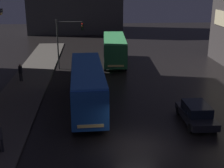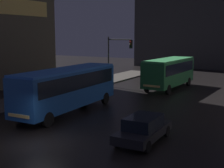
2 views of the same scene
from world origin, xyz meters
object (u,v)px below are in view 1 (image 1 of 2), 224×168
car_taxi (196,113)px  pedestrian_near (20,71)px  bus_near (87,83)px  bus_far (114,48)px  traffic_light_main (67,36)px

car_taxi → pedestrian_near: 17.93m
bus_near → bus_far: size_ratio=1.16×
bus_far → traffic_light_main: (-5.55, -1.94, 1.83)m
car_taxi → pedestrian_near: bearing=-36.2°
car_taxi → pedestrian_near: (-14.52, 10.50, 0.45)m
traffic_light_main → bus_far: bearing=19.2°
pedestrian_near → car_taxi: bearing=54.4°
bus_near → pedestrian_near: bus_near is taller
bus_near → car_taxi: (7.77, -3.34, -1.35)m
bus_far → car_taxi: bus_far is taller
car_taxi → traffic_light_main: (-10.10, 15.41, 3.13)m
bus_far → pedestrian_near: size_ratio=5.26×
car_taxi → bus_far: bearing=-75.7°
pedestrian_near → bus_far: bearing=124.8°
bus_near → car_taxi: bearing=154.6°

